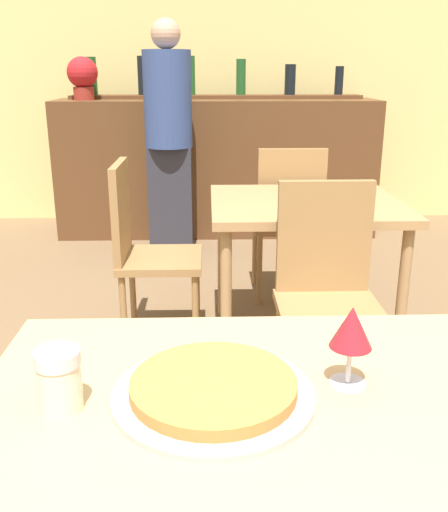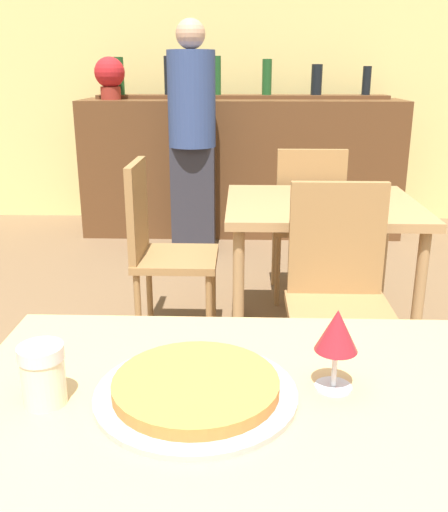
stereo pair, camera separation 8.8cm
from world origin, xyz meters
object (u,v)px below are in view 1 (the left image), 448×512
potted_plant (83,76)px  wine_glass (351,330)px  chair_far_side_back (288,214)px  pizza_tray (213,389)px  chair_far_side_front (327,284)px  person_standing (169,132)px  chair_far_side_left (143,244)px  cheese_shaker (59,380)px

potted_plant → wine_glass: bearing=-71.8°
chair_far_side_back → pizza_tray: 2.37m
chair_far_side_front → person_standing: 2.25m
wine_glass → potted_plant: 3.98m
chair_far_side_left → cheese_shaker: size_ratio=8.17×
wine_glass → potted_plant: (-1.24, 3.76, 0.40)m
chair_far_side_back → wine_glass: size_ratio=5.78×
pizza_tray → person_standing: bearing=95.0°
person_standing → cheese_shaker: bearing=-89.7°
chair_far_side_left → chair_far_side_front: bearing=-125.7°
cheese_shaker → potted_plant: size_ratio=0.34×
pizza_tray → potted_plant: bearing=104.5°
pizza_tray → cheese_shaker: bearing=-173.7°
potted_plant → chair_far_side_front: bearing=-61.2°
chair_far_side_front → person_standing: bearing=109.7°
chair_far_side_back → person_standing: size_ratio=0.55×
pizza_tray → cheese_shaker: 0.27m
cheese_shaker → wine_glass: bearing=7.5°
chair_far_side_front → chair_far_side_back: same height
chair_far_side_back → chair_far_side_left: bearing=35.7°
chair_far_side_back → person_standing: person_standing is taller
chair_far_side_front → pizza_tray: size_ratio=2.47×
person_standing → chair_far_side_front: bearing=-70.3°
person_standing → chair_far_side_back: bearing=-52.1°
potted_plant → chair_far_side_back: bearing=-45.9°
person_standing → pizza_tray: bearing=-85.0°
pizza_tray → potted_plant: size_ratio=1.13×
wine_glass → person_standing: bearing=99.5°
cheese_shaker → wine_glass: (0.52, 0.07, 0.06)m
wine_glass → chair_far_side_left: bearing=108.8°
cheese_shaker → potted_plant: (-0.71, 3.83, 0.46)m
chair_far_side_back → potted_plant: size_ratio=2.80×
cheese_shaker → person_standing: (-0.02, 3.30, 0.08)m
chair_far_side_front → chair_far_side_left: same height
pizza_tray → wine_glass: wine_glass is taller
wine_glass → potted_plant: size_ratio=0.48×
chair_far_side_front → chair_far_side_left: (-0.78, 0.56, 0.00)m
pizza_tray → cheese_shaker: (-0.27, -0.03, 0.04)m
chair_far_side_front → potted_plant: size_ratio=2.80×
chair_far_side_left → cheese_shaker: (0.06, -1.78, 0.29)m
wine_glass → chair_far_side_front: bearing=79.9°
pizza_tray → cheese_shaker: size_ratio=3.30×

